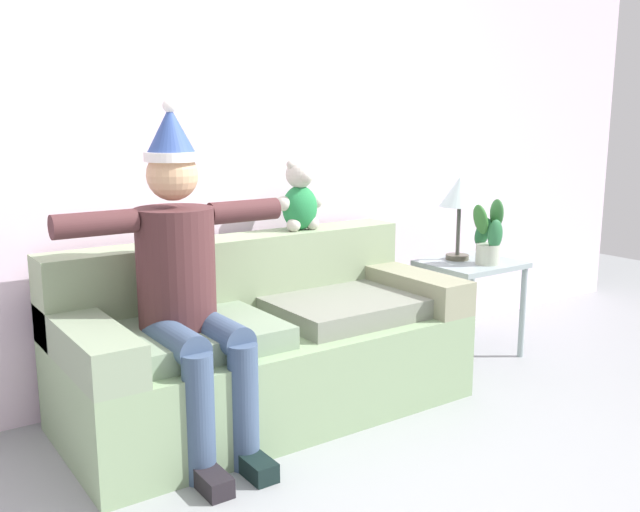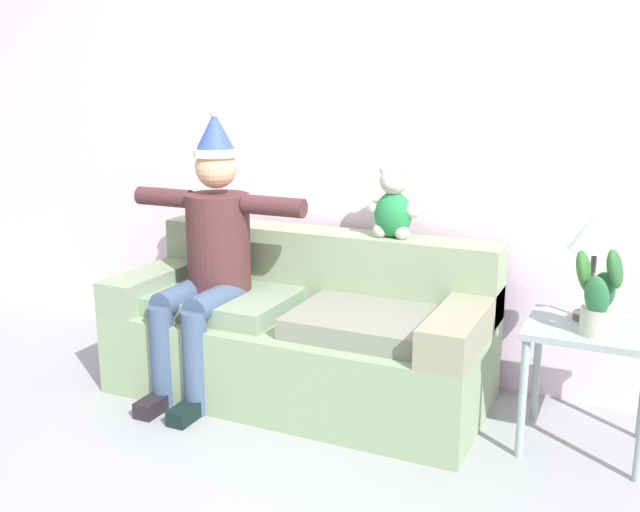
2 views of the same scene
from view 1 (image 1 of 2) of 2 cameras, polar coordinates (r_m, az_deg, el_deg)
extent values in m
plane|color=#919598|center=(2.85, 6.60, -19.03)|extent=(10.00, 10.00, 0.00)
cube|color=silver|center=(3.76, -8.98, 9.84)|extent=(7.00, 0.10, 2.70)
cube|color=gray|center=(3.48, -4.23, -9.25)|extent=(1.96, 0.87, 0.43)
cube|color=gray|center=(3.63, -6.89, -1.56)|extent=(1.96, 0.24, 0.40)
cube|color=gray|center=(3.06, -18.53, -6.70)|extent=(0.22, 0.87, 0.18)
cube|color=gray|center=(3.88, 6.78, -2.39)|extent=(0.22, 0.87, 0.18)
cube|color=gray|center=(3.16, -10.74, -6.44)|extent=(0.78, 0.61, 0.10)
cube|color=gray|center=(3.59, 2.18, -4.08)|extent=(0.78, 0.61, 0.10)
cylinder|color=#4B282A|center=(3.10, -11.66, -0.90)|extent=(0.34, 0.34, 0.52)
sphere|color=tan|center=(3.04, -11.96, 6.49)|extent=(0.22, 0.22, 0.22)
cylinder|color=white|center=(3.03, -12.02, 7.94)|extent=(0.23, 0.23, 0.04)
cone|color=#304A90|center=(3.03, -12.10, 10.01)|extent=(0.21, 0.21, 0.20)
sphere|color=white|center=(3.03, -12.18, 11.90)|extent=(0.06, 0.06, 0.06)
cylinder|color=#3D5170|center=(2.95, -11.69, -6.76)|extent=(0.14, 0.40, 0.14)
cylinder|color=#3D5170|center=(2.87, -9.84, -12.90)|extent=(0.13, 0.13, 0.53)
cube|color=black|center=(2.91, -8.98, -17.55)|extent=(0.10, 0.24, 0.08)
cylinder|color=#3D5170|center=(3.03, -8.20, -6.16)|extent=(0.14, 0.40, 0.14)
cylinder|color=#3D5170|center=(2.95, -6.25, -12.09)|extent=(0.13, 0.13, 0.53)
cube|color=black|center=(2.99, -5.39, -16.62)|extent=(0.10, 0.24, 0.08)
cylinder|color=#4B282A|center=(2.94, -17.91, 2.51)|extent=(0.34, 0.10, 0.10)
cylinder|color=#4B282A|center=(3.21, -6.23, 3.67)|extent=(0.34, 0.10, 0.10)
ellipsoid|color=#238143|center=(3.77, -1.66, 3.96)|extent=(0.20, 0.16, 0.24)
sphere|color=beige|center=(3.75, -1.68, 6.68)|extent=(0.15, 0.15, 0.15)
sphere|color=beige|center=(3.70, -1.16, 6.47)|extent=(0.07, 0.07, 0.07)
sphere|color=beige|center=(3.72, -2.36, 7.45)|extent=(0.05, 0.05, 0.05)
sphere|color=beige|center=(3.78, -1.01, 7.52)|extent=(0.05, 0.05, 0.05)
sphere|color=beige|center=(3.71, -3.02, 4.29)|extent=(0.08, 0.08, 0.08)
sphere|color=beige|center=(3.72, -2.17, 2.54)|extent=(0.08, 0.08, 0.08)
sphere|color=beige|center=(3.82, -0.34, 4.52)|extent=(0.08, 0.08, 0.08)
sphere|color=beige|center=(3.79, -0.64, 2.70)|extent=(0.08, 0.08, 0.08)
cube|color=#8F9FA2|center=(4.28, 12.22, -0.65)|extent=(0.55, 0.47, 0.03)
cylinder|color=#8F9FA2|center=(4.04, 11.83, -5.62)|extent=(0.04, 0.04, 0.56)
cylinder|color=#8F9FA2|center=(4.40, 16.19, -4.45)|extent=(0.04, 0.04, 0.56)
cylinder|color=#8F9FA2|center=(4.32, 7.86, -4.38)|extent=(0.04, 0.04, 0.56)
cylinder|color=#8F9FA2|center=(4.65, 12.26, -3.39)|extent=(0.04, 0.04, 0.56)
cylinder|color=#4D4A3B|center=(4.32, 11.13, -0.08)|extent=(0.14, 0.14, 0.03)
cylinder|color=#464841|center=(4.29, 11.21, 2.04)|extent=(0.02, 0.02, 0.29)
cone|color=silver|center=(4.26, 11.34, 5.20)|extent=(0.24, 0.24, 0.18)
cylinder|color=#B2BBA5|center=(4.21, 13.52, 0.16)|extent=(0.14, 0.14, 0.12)
ellipsoid|color=#2D6731|center=(4.21, 14.22, 3.39)|extent=(0.11, 0.15, 0.21)
ellipsoid|color=#276A3B|center=(4.24, 13.16, 1.92)|extent=(0.12, 0.13, 0.20)
ellipsoid|color=#2D692B|center=(4.13, 12.98, 2.93)|extent=(0.11, 0.12, 0.19)
ellipsoid|color=#286B3C|center=(4.15, 14.10, 1.72)|extent=(0.13, 0.09, 0.20)
camera|label=2|loc=(3.29, 62.94, 8.84)|focal=40.31mm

